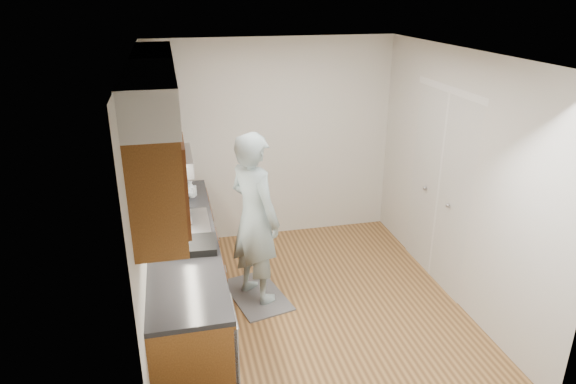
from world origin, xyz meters
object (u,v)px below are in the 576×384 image
object	(u,v)px
person	(254,207)
soap_bottle_b	(192,189)
dish_rack	(193,245)
soap_bottle_a	(184,193)
soap_bottle_c	(189,189)

from	to	relation	value
person	soap_bottle_b	xyz separation A→B (m)	(-0.57, 0.61, 0.01)
person	dish_rack	world-z (taller)	person
person	dish_rack	xyz separation A→B (m)	(-0.63, -0.60, -0.04)
soap_bottle_a	dish_rack	xyz separation A→B (m)	(0.03, -1.02, -0.09)
soap_bottle_c	dish_rack	world-z (taller)	soap_bottle_c
soap_bottle_b	soap_bottle_a	bearing A→B (deg)	-115.26
soap_bottle_b	dish_rack	xyz separation A→B (m)	(-0.06, -1.20, -0.05)
person	dish_rack	distance (m)	0.87
soap_bottle_a	person	bearing A→B (deg)	-32.70
person	soap_bottle_a	bearing A→B (deg)	27.56
dish_rack	soap_bottle_a	bearing A→B (deg)	95.25
soap_bottle_c	soap_bottle_a	bearing A→B (deg)	-108.23
soap_bottle_b	dish_rack	world-z (taller)	soap_bottle_b
person	soap_bottle_c	distance (m)	0.86
soap_bottle_c	dish_rack	size ratio (longest dim) A/B	0.43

